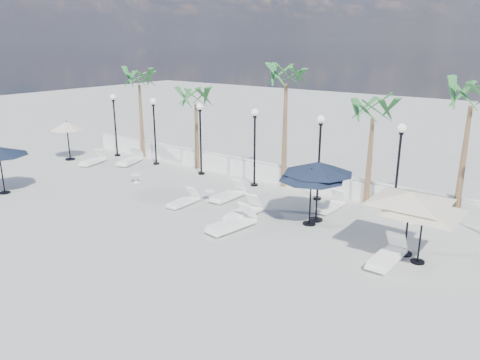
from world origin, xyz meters
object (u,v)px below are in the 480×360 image
Objects in this scene: lounger_5 at (330,205)px; parasol_navy_right at (318,168)px; lounger_2 at (184,201)px; lounger_3 at (243,212)px; parasol_cream_sq_a at (424,204)px; lounger_6 at (232,223)px; parasol_cream_small at (67,126)px; lounger_1 at (130,160)px; lounger_0 at (93,160)px; lounger_4 at (229,194)px; parasol_navy_mid at (311,175)px; parasol_cream_sq_b at (411,192)px; lounger_7 at (387,256)px.

lounger_5 is 0.67× the size of parasol_navy_right.
lounger_3 is (2.97, 0.38, 0.05)m from lounger_2.
lounger_6 is at bearing -167.39° from parasol_cream_sq_a.
lounger_1 is at bearing 21.93° from parasol_cream_small.
lounger_0 is 0.70× the size of parasol_navy_right.
lounger_6 is (-2.02, -4.23, 0.04)m from lounger_5.
lounger_4 is 4.57m from lounger_5.
lounger_1 is 11.67m from lounger_6.
lounger_6 is 0.87× the size of parasol_navy_mid.
parasol_cream_sq_b reaches higher than lounger_4.
lounger_0 is 19.20m from parasol_cream_sq_a.
parasol_navy_mid is (12.94, -2.02, 1.75)m from lounger_1.
lounger_7 is 0.86× the size of parasol_cream_small.
parasol_cream_sq_a is (6.93, 0.17, 1.78)m from lounger_3.
lounger_3 is 0.90× the size of lounger_6.
parasol_cream_sq_a is (4.42, -1.33, -0.16)m from parasol_navy_right.
lounger_5 is 5.06m from lounger_7.
lounger_7 is at bearing 17.32° from lounger_6.
lounger_5 is 4.69m from lounger_6.
parasol_navy_right reaches higher than parasol_cream_small.
lounger_7 is (16.58, -3.49, -0.00)m from lounger_1.
lounger_3 is 0.85× the size of parasol_cream_small.
parasol_navy_right is (2.51, 1.50, 1.93)m from lounger_3.
lounger_0 is 12.89m from lounger_6.
parasol_navy_mid is at bearing -4.34° from lounger_4.
lounger_0 reaches higher than lounger_5.
lounger_2 is at bearing -166.05° from parasol_navy_mid.
lounger_5 is 5.04m from parasol_cream_sq_b.
lounger_4 is (-1.88, 1.42, -0.01)m from lounger_3.
lounger_6 is 14.96m from parasol_cream_small.
lounger_1 is 1.29× the size of lounger_2.
parasol_navy_right is (0.01, 0.52, 0.17)m from parasol_navy_mid.
lounger_7 is (3.71, -3.43, 0.02)m from lounger_5.
lounger_3 is at bearing 5.66° from lounger_2.
parasol_navy_right is 0.58× the size of parasol_cream_sq_b.
lounger_7 is 4.30m from parasol_navy_mid.
parasol_cream_small reaches higher than lounger_1.
lounger_2 is at bearing -146.84° from lounger_5.
lounger_4 is 0.44× the size of parasol_cream_sq_a.
lounger_5 is (4.31, 1.53, -0.01)m from lounger_4.
parasol_cream_small is at bearing 178.22° from parasol_navy_mid.
lounger_7 is (9.12, -0.10, 0.05)m from lounger_2.
lounger_2 is at bearing -119.93° from lounger_4.
parasol_cream_sq_b is at bearing 3.92° from lounger_2.
parasol_navy_right reaches higher than parasol_cream_sq_a.
lounger_7 reaches higher than lounger_4.
parasol_navy_mid is (0.07, -1.97, 1.78)m from lounger_5.
lounger_3 is 3.21m from parasol_navy_mid.
lounger_0 is 0.97× the size of lounger_3.
lounger_2 is 0.65× the size of parasol_navy_mid.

